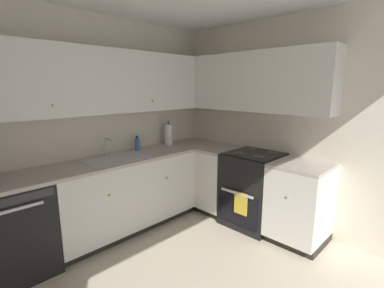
{
  "coord_description": "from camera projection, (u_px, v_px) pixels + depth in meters",
  "views": [
    {
      "loc": [
        -1.26,
        -1.39,
        1.7
      ],
      "look_at": [
        0.97,
        0.81,
        1.05
      ],
      "focal_mm": 25.96,
      "sensor_mm": 36.0,
      "label": 1
    }
  ],
  "objects": [
    {
      "name": "soap_bottle",
      "position": [
        137.0,
        144.0,
        3.54
      ],
      "size": [
        0.06,
        0.06,
        0.19
      ],
      "color": "#3F72BF",
      "rests_on": "countertop_back"
    },
    {
      "name": "countertop_back",
      "position": [
        124.0,
        158.0,
        3.22
      ],
      "size": [
        2.93,
        0.6,
        0.03
      ],
      "primitive_type": "cube",
      "color": "#B7A89E",
      "rests_on": "lower_cabinets_back"
    },
    {
      "name": "countertop_right",
      "position": [
        264.0,
        158.0,
        3.24
      ],
      "size": [
        0.6,
        1.58,
        0.03
      ],
      "color": "#B7A89E",
      "rests_on": "lower_cabinets_right"
    },
    {
      "name": "wall_right",
      "position": [
        297.0,
        126.0,
        3.25
      ],
      "size": [
        0.05,
        3.43,
        2.49
      ],
      "primitive_type": "cube",
      "color": "beige",
      "rests_on": "ground_plane"
    },
    {
      "name": "lower_cabinets_back",
      "position": [
        126.0,
        194.0,
        3.31
      ],
      "size": [
        1.73,
        0.62,
        0.86
      ],
      "color": "silver",
      "rests_on": "ground_plane"
    },
    {
      "name": "dishwasher",
      "position": [
        13.0,
        230.0,
        2.5
      ],
      "size": [
        0.6,
        0.63,
        0.86
      ],
      "color": "black",
      "rests_on": "ground_plane"
    },
    {
      "name": "oven_range",
      "position": [
        253.0,
        188.0,
        3.44
      ],
      "size": [
        0.68,
        0.62,
        1.05
      ],
      "color": "black",
      "rests_on": "ground_plane"
    },
    {
      "name": "sink",
      "position": [
        116.0,
        163.0,
        3.12
      ],
      "size": [
        0.7,
        0.4,
        0.1
      ],
      "color": "#B7B7BC",
      "rests_on": "countertop_back"
    },
    {
      "name": "upper_cabinets_back",
      "position": [
        100.0,
        81.0,
        3.03
      ],
      "size": [
        2.61,
        0.34,
        0.7
      ],
      "color": "silver"
    },
    {
      "name": "wall_back",
      "position": [
        75.0,
        128.0,
        3.09
      ],
      "size": [
        3.84,
        0.05,
        2.49
      ],
      "primitive_type": "cube",
      "color": "beige",
      "rests_on": "ground_plane"
    },
    {
      "name": "paper_towel_roll",
      "position": [
        169.0,
        134.0,
        3.87
      ],
      "size": [
        0.11,
        0.11,
        0.35
      ],
      "color": "white",
      "rests_on": "countertop_back"
    },
    {
      "name": "lower_cabinets_right",
      "position": [
        262.0,
        193.0,
        3.34
      ],
      "size": [
        0.62,
        1.58,
        0.86
      ],
      "color": "silver",
      "rests_on": "ground_plane"
    },
    {
      "name": "faucet",
      "position": [
        107.0,
        145.0,
        3.23
      ],
      "size": [
        0.07,
        0.16,
        0.22
      ],
      "color": "silver",
      "rests_on": "countertop_back"
    },
    {
      "name": "upper_cabinets_right",
      "position": [
        246.0,
        82.0,
        3.43
      ],
      "size": [
        0.32,
        2.13,
        0.7
      ],
      "color": "silver"
    }
  ]
}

